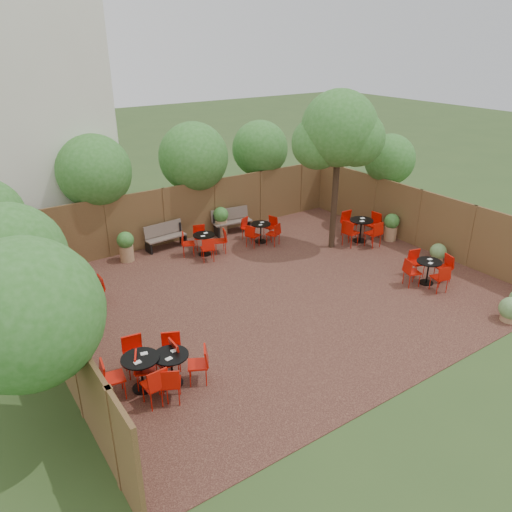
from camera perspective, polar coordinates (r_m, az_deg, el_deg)
ground at (r=14.18m, az=2.18°, el=-4.09°), size 80.00×80.00×0.00m
courtyard_paving at (r=14.18m, az=2.18°, el=-4.05°), size 12.00×10.00×0.02m
fence_back at (r=17.72m, az=-7.43°, el=5.14°), size 12.00×0.08×2.00m
fence_left at (r=11.61m, az=-22.55°, el=-7.31°), size 0.08×10.00×2.00m
fence_right at (r=17.74m, az=18.09°, el=4.15°), size 0.08×10.00×2.00m
neighbour_building at (r=18.46m, az=-25.37°, el=13.48°), size 5.00×4.00×8.00m
overhang_foliage at (r=14.35m, az=-12.03°, el=7.34°), size 15.44×10.61×2.46m
courtyard_tree at (r=16.17m, az=9.50°, el=13.66°), size 2.61×2.51×5.20m
park_bench_left at (r=17.09m, az=-10.42°, el=2.31°), size 1.44×0.56×0.87m
park_bench_right at (r=18.22m, az=-2.85°, el=4.13°), size 1.49×0.65×0.89m
bistro_tables at (r=14.09m, az=-0.26°, el=-2.22°), size 11.15×6.99×0.92m
planters at (r=16.46m, az=-8.18°, el=2.00°), size 11.87×4.47×1.10m
low_shrubs at (r=15.07m, az=25.49°, el=-3.47°), size 2.15×3.95×0.64m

